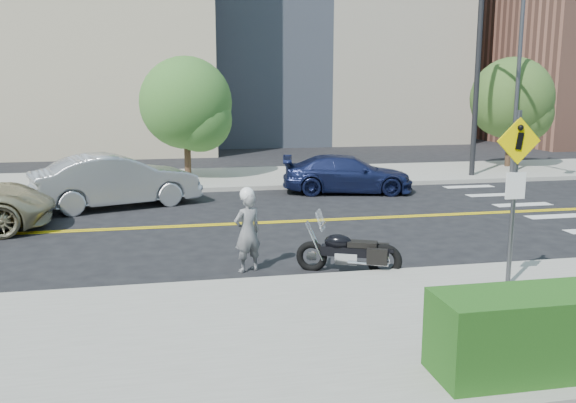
# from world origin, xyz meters

# --- Properties ---
(ground_plane) EXTENTS (120.00, 120.00, 0.00)m
(ground_plane) POSITION_xyz_m (0.00, 0.00, 0.00)
(ground_plane) COLOR black
(ground_plane) RESTS_ON ground
(sidewalk_near) EXTENTS (60.00, 5.00, 0.15)m
(sidewalk_near) POSITION_xyz_m (0.00, -7.50, 0.07)
(sidewalk_near) COLOR #9E9B91
(sidewalk_near) RESTS_ON ground_plane
(sidewalk_far) EXTENTS (60.00, 5.00, 0.15)m
(sidewalk_far) POSITION_xyz_m (0.00, 7.50, 0.07)
(sidewalk_far) COLOR #9E9B91
(sidewalk_far) RESTS_ON ground_plane
(lamp_post) EXTENTS (0.16, 0.16, 8.00)m
(lamp_post) POSITION_xyz_m (12.00, 6.50, 4.15)
(lamp_post) COLOR #4C4C51
(lamp_post) RESTS_ON sidewalk_far
(traffic_light) EXTENTS (0.28, 4.50, 7.00)m
(traffic_light) POSITION_xyz_m (10.00, 5.08, 4.67)
(traffic_light) COLOR black
(traffic_light) RESTS_ON sidewalk_far
(pedestrian_sign) EXTENTS (0.78, 0.08, 3.00)m
(pedestrian_sign) POSITION_xyz_m (4.20, -6.31, 1.96)
(pedestrian_sign) COLOR #4C4C51
(pedestrian_sign) RESTS_ON sidewalk_near
(motorcyclist) EXTENTS (0.67, 0.57, 1.66)m
(motorcyclist) POSITION_xyz_m (-0.04, -4.14, 0.83)
(motorcyclist) COLOR #B4B4B9
(motorcyclist) RESTS_ON ground
(motorcycle) EXTENTS (2.04, 1.34, 1.19)m
(motorcycle) POSITION_xyz_m (1.85, -4.60, 0.60)
(motorcycle) COLOR black
(motorcycle) RESTS_ON ground
(parked_car_silver) EXTENTS (5.06, 3.14, 1.57)m
(parked_car_silver) POSITION_xyz_m (-3.00, 2.96, 0.79)
(parked_car_silver) COLOR #9DA0A5
(parked_car_silver) RESTS_ON ground
(parked_car_blue) EXTENTS (4.59, 2.57, 1.26)m
(parked_car_blue) POSITION_xyz_m (4.40, 4.00, 0.63)
(parked_car_blue) COLOR #1A224E
(parked_car_blue) RESTS_ON ground
(tree_far_a) EXTENTS (3.38, 3.38, 4.61)m
(tree_far_a) POSITION_xyz_m (-0.76, 7.41, 2.92)
(tree_far_a) COLOR #382619
(tree_far_a) RESTS_ON ground
(tree_far_b) EXTENTS (3.42, 3.42, 4.73)m
(tree_far_b) POSITION_xyz_m (12.79, 8.15, 3.01)
(tree_far_b) COLOR #382619
(tree_far_b) RESTS_ON ground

